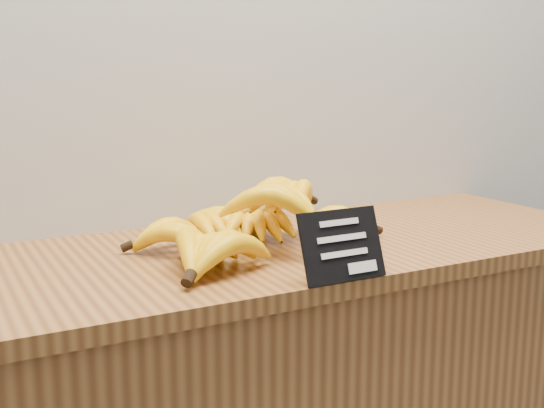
{
  "coord_description": "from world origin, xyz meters",
  "views": [
    {
      "loc": [
        -0.63,
        1.63,
        1.26
      ],
      "look_at": [
        -0.06,
        2.7,
        1.02
      ],
      "focal_mm": 45.0,
      "sensor_mm": 36.0,
      "label": 1
    }
  ],
  "objects": [
    {
      "name": "banana_pile",
      "position": [
        -0.08,
        2.73,
        0.98
      ],
      "size": [
        0.52,
        0.37,
        0.12
      ],
      "color": "yellow",
      "rests_on": "counter_top"
    },
    {
      "name": "counter_top",
      "position": [
        -0.06,
        2.75,
        0.92
      ],
      "size": [
        1.51,
        0.54,
        0.03
      ],
      "primitive_type": "cube",
      "color": "#915E2D",
      "rests_on": "counter"
    },
    {
      "name": "chalkboard_sign",
      "position": [
        -0.04,
        2.5,
        0.99
      ],
      "size": [
        0.14,
        0.05,
        0.11
      ],
      "primitive_type": "cube",
      "rotation": [
        -0.35,
        0.0,
        0.0
      ],
      "color": "black",
      "rests_on": "counter_top"
    }
  ]
}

